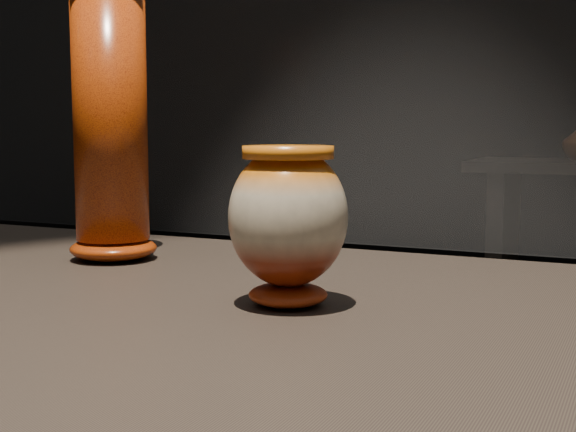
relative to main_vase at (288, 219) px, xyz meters
name	(u,v)px	position (x,y,z in m)	size (l,w,h in m)	color
main_vase	(288,219)	(0.00, 0.00, 0.00)	(0.15, 0.15, 0.16)	maroon
tall_vase	(111,127)	(-0.32, 0.15, 0.09)	(0.13, 0.13, 0.36)	#AD3D0B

